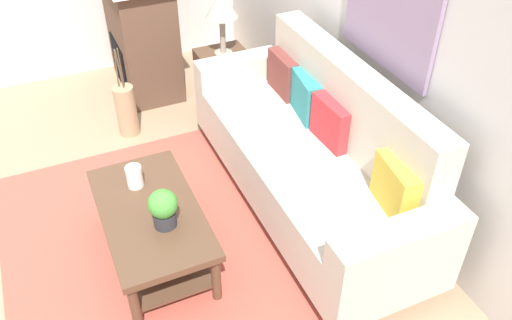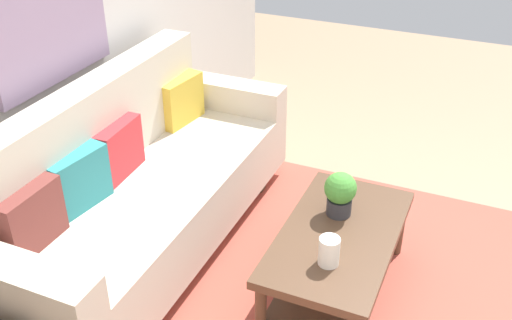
# 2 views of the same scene
# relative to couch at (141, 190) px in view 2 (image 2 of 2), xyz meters

# --- Properties ---
(ground_plane) EXTENTS (9.56, 9.56, 0.00)m
(ground_plane) POSITION_rel_couch_xyz_m (0.05, -1.69, -0.43)
(ground_plane) COLOR #9E7F60
(wall_back) EXTENTS (5.56, 0.10, 2.70)m
(wall_back) POSITION_rel_couch_xyz_m (0.05, 0.54, 0.92)
(wall_back) COLOR silver
(wall_back) RESTS_ON ground_plane
(area_rug) EXTENTS (2.52, 1.99, 0.01)m
(area_rug) POSITION_rel_couch_xyz_m (0.05, -1.19, -0.43)
(area_rug) COLOR #B24C3D
(area_rug) RESTS_ON ground_plane
(couch) EXTENTS (2.34, 0.84, 1.08)m
(couch) POSITION_rel_couch_xyz_m (0.00, 0.00, 0.00)
(couch) COLOR beige
(couch) RESTS_ON ground_plane
(throw_pillow_maroon) EXTENTS (0.36, 0.12, 0.32)m
(throw_pillow_maroon) POSITION_rel_couch_xyz_m (-0.74, 0.12, 0.25)
(throw_pillow_maroon) COLOR brown
(throw_pillow_maroon) RESTS_ON couch
(throw_pillow_teal) EXTENTS (0.37, 0.17, 0.32)m
(throw_pillow_teal) POSITION_rel_couch_xyz_m (-0.37, 0.12, 0.25)
(throw_pillow_teal) COLOR teal
(throw_pillow_teal) RESTS_ON couch
(throw_pillow_crimson) EXTENTS (0.37, 0.14, 0.32)m
(throw_pillow_crimson) POSITION_rel_couch_xyz_m (-0.00, 0.12, 0.25)
(throw_pillow_crimson) COLOR red
(throw_pillow_crimson) RESTS_ON couch
(throw_pillow_mustard) EXTENTS (0.37, 0.17, 0.32)m
(throw_pillow_mustard) POSITION_rel_couch_xyz_m (0.74, 0.12, 0.25)
(throw_pillow_mustard) COLOR gold
(throw_pillow_mustard) RESTS_ON couch
(coffee_table) EXTENTS (1.10, 0.60, 0.43)m
(coffee_table) POSITION_rel_couch_xyz_m (0.07, -1.21, -0.12)
(coffee_table) COLOR #513826
(coffee_table) RESTS_ON ground_plane
(tabletop_vase) EXTENTS (0.11, 0.11, 0.15)m
(tabletop_vase) POSITION_rel_couch_xyz_m (-0.19, -1.23, 0.08)
(tabletop_vase) COLOR white
(tabletop_vase) RESTS_ON coffee_table
(potted_plant_tabletop) EXTENTS (0.18, 0.18, 0.26)m
(potted_plant_tabletop) POSITION_rel_couch_xyz_m (0.24, -1.15, 0.14)
(potted_plant_tabletop) COLOR #2D2D33
(potted_plant_tabletop) RESTS_ON coffee_table
(framed_painting) EXTENTS (0.91, 0.03, 0.77)m
(framed_painting) POSITION_rel_couch_xyz_m (-0.00, 0.47, 1.01)
(framed_painting) COLOR gray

